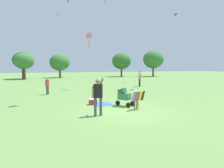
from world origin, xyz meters
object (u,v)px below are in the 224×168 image
Objects in this scene: stroller at (124,95)px; person_sitting_far at (47,84)px; kite_orange_delta at (89,36)px; picnic_blanket at (102,104)px; cooler_box at (93,102)px; person_adult_flyer at (98,94)px; person_red_shirt at (140,77)px; child_with_butterfly_kite at (136,98)px.

stroller is 7.26m from person_sitting_far.
kite_orange_delta reaches higher than stroller.
stroller is at bearing -88.68° from kite_orange_delta.
picnic_blanket is 0.56m from cooler_box.
kite_orange_delta is at bearing 91.32° from stroller.
person_sitting_far reaches higher than picnic_blanket.
person_adult_flyer is 0.99× the size of person_red_shirt.
picnic_blanket is (3.09, -5.09, -0.80)m from person_sitting_far.
person_adult_flyer is at bearing -163.38° from child_with_butterfly_kite.
child_with_butterfly_kite is at bearing -87.05° from kite_orange_delta.
child_with_butterfly_kite is at bearing -45.94° from cooler_box.
picnic_blanket is 2.58× the size of cooler_box.
kite_orange_delta is 4.70× the size of picnic_blanket.
cooler_box is (0.33, 2.60, -0.84)m from person_adult_flyer.
child_with_butterfly_kite is 0.55× the size of person_red_shirt.
stroller is 9.93m from kite_orange_delta.
person_adult_flyer is 2.55m from stroller.
child_with_butterfly_kite is 0.56× the size of person_adult_flyer.
child_with_butterfly_kite is at bearing -116.61° from person_red_shirt.
stroller is 10.66m from person_red_shirt.
stroller is 0.76× the size of person_sitting_far.
stroller is at bearing -30.93° from cooler_box.
picnic_blanket is at bearing -7.57° from cooler_box.
child_with_butterfly_kite is 8.26m from person_sitting_far.
person_red_shirt reaches higher than person_adult_flyer.
stroller is 1.49m from picnic_blanket.
kite_orange_delta is 9.42m from cooler_box.
kite_orange_delta reaches higher than child_with_butterfly_kite.
person_sitting_far is 5.67m from cooler_box.
person_adult_flyer is (-2.20, -0.66, 0.41)m from child_with_butterfly_kite.
stroller is 2.30× the size of cooler_box.
cooler_box is (-6.97, -8.23, -0.87)m from person_red_shirt.
kite_orange_delta reaches higher than person_red_shirt.
kite_orange_delta is 6.50m from person_sitting_far.
person_sitting_far is (-4.44, 6.96, 0.19)m from child_with_butterfly_kite.
kite_orange_delta is (-0.20, 8.84, 4.51)m from stroller.
person_sitting_far is 1.18× the size of picnic_blanket.
person_red_shirt reaches higher than child_with_butterfly_kite.
kite_orange_delta is 3.99× the size of person_sitting_far.
child_with_butterfly_kite is at bearing -73.10° from stroller.
cooler_box is at bearing 82.87° from person_adult_flyer.
person_adult_flyer is at bearing -99.18° from kite_orange_delta.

